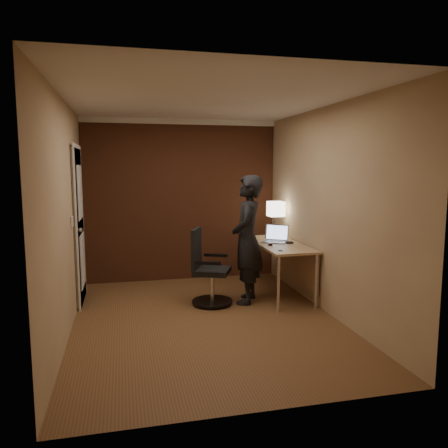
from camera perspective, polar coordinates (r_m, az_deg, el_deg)
The scene contains 9 objects.
room at distance 6.42m, azimuth -7.46°, elevation 3.77°, with size 4.00×4.00×4.00m.
desk at distance 6.13m, azimuth 7.76°, elevation -3.63°, with size 0.60×1.50×0.73m.
desk_lamp at distance 6.54m, azimuth 6.78°, elevation 1.91°, with size 0.22×0.22×0.54m.
laptop at distance 6.19m, azimuth 6.74°, elevation -1.71°, with size 0.42×0.40×0.23m.
mouse at distance 5.91m, azimuth 6.07°, elevation -2.60°, with size 0.06×0.10×0.03m, color black.
phone at distance 5.57m, azimuth 7.38°, elevation -3.35°, with size 0.06×0.12×0.01m, color black.
wallet at distance 6.09m, azimuth 8.52°, elevation -2.39°, with size 0.09×0.11×0.02m, color black.
office_chair at distance 5.68m, azimuth -2.17°, elevation -6.27°, with size 0.57×0.62×0.97m.
person at distance 5.69m, azimuth 3.07°, elevation -2.03°, with size 0.61×0.40×1.67m, color black.
Camera 1 is at (-0.91, -4.84, 1.78)m, focal length 35.00 mm.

